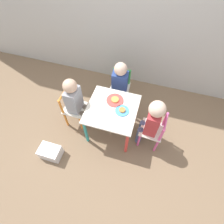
% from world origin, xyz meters
% --- Properties ---
extents(ground_plane, '(6.00, 6.00, 0.00)m').
position_xyz_m(ground_plane, '(0.00, 0.00, 0.00)').
color(ground_plane, '#7F664C').
extents(kids_table, '(0.57, 0.57, 0.48)m').
position_xyz_m(kids_table, '(0.00, 0.00, 0.40)').
color(kids_table, silver).
rests_on(kids_table, ground_plane).
extents(chair_pink, '(0.27, 0.27, 0.54)m').
position_xyz_m(chair_pink, '(0.52, -0.03, 0.27)').
color(chair_pink, silver).
rests_on(chair_pink, ground_plane).
extents(chair_green, '(0.28, 0.28, 0.54)m').
position_xyz_m(chair_green, '(-0.04, 0.52, 0.27)').
color(chair_green, silver).
rests_on(chair_green, ground_plane).
extents(chair_orange, '(0.26, 0.26, 0.54)m').
position_xyz_m(chair_orange, '(-0.52, -0.00, 0.27)').
color(chair_orange, silver).
rests_on(chair_orange, ground_plane).
extents(child_right, '(0.22, 0.21, 0.78)m').
position_xyz_m(child_right, '(0.46, -0.03, 0.48)').
color(child_right, '#4C608E').
rests_on(child_right, ground_plane).
extents(child_back, '(0.21, 0.22, 0.73)m').
position_xyz_m(child_back, '(-0.03, 0.45, 0.44)').
color(child_back, '#7A6B5B').
rests_on(child_back, ground_plane).
extents(child_left, '(0.21, 0.20, 0.78)m').
position_xyz_m(child_left, '(-0.46, -0.00, 0.47)').
color(child_left, '#7A6B5B').
rests_on(child_left, ground_plane).
extents(plate_right, '(0.16, 0.16, 0.03)m').
position_xyz_m(plate_right, '(0.12, 0.00, 0.49)').
color(plate_right, '#4C9EE0').
rests_on(plate_right, kids_table).
extents(plate_back, '(0.20, 0.20, 0.03)m').
position_xyz_m(plate_back, '(0.00, 0.12, 0.49)').
color(plate_back, '#E54C47').
rests_on(plate_back, kids_table).
extents(storage_bin, '(0.25, 0.17, 0.16)m').
position_xyz_m(storage_bin, '(-0.61, -0.56, 0.08)').
color(storage_bin, silver).
rests_on(storage_bin, ground_plane).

